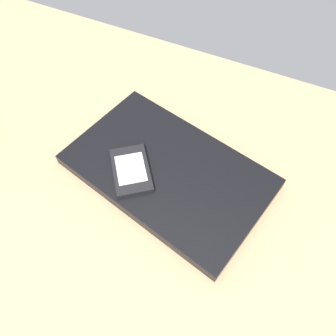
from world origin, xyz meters
TOP-DOWN VIEW (x-y plane):
  - desk_surface at (0.00, 0.00)cm, footprint 120.00×80.00cm
  - laptop_closed at (-5.41, -5.41)cm, footprint 38.63×28.65cm
  - cell_phone_on_laptop at (0.19, -1.96)cm, footprint 10.87×11.50cm

SIDE VIEW (x-z plane):
  - desk_surface at x=0.00cm, z-range 0.00..3.00cm
  - laptop_closed at x=-5.41cm, z-range 3.00..5.09cm
  - cell_phone_on_laptop at x=0.19cm, z-range 5.06..6.08cm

